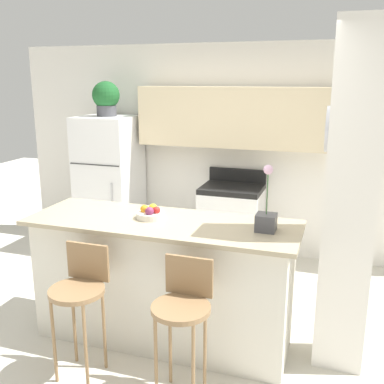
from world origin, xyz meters
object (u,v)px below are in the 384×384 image
at_px(refrigerator, 110,183).
at_px(potted_plant_on_fridge, 106,98).
at_px(stove_range, 231,223).
at_px(fruit_bowl, 151,213).
at_px(bar_stool_right, 183,308).
at_px(trash_bin, 144,244).
at_px(orchid_vase, 266,217).
at_px(bar_stool_left, 80,291).

xyz_separation_m(refrigerator, potted_plant_on_fridge, (-0.00, 0.00, 1.07)).
distance_m(stove_range, fruit_bowl, 1.94).
distance_m(bar_stool_right, fruit_bowl, 0.92).
xyz_separation_m(bar_stool_right, trash_bin, (-1.27, 2.14, -0.47)).
relative_size(stove_range, orchid_vase, 2.15).
relative_size(refrigerator, fruit_bowl, 7.40).
bearing_deg(bar_stool_left, potted_plant_on_fridge, 113.66).
bearing_deg(refrigerator, stove_range, 2.62).
bearing_deg(trash_bin, potted_plant_on_fridge, 155.84).
relative_size(potted_plant_on_fridge, fruit_bowl, 1.84).
height_order(refrigerator, bar_stool_left, refrigerator).
height_order(orchid_vase, trash_bin, orchid_vase).
distance_m(fruit_bowl, trash_bin, 1.90).
bearing_deg(refrigerator, bar_stool_left, -66.34).
height_order(stove_range, potted_plant_on_fridge, potted_plant_on_fridge).
distance_m(bar_stool_left, orchid_vase, 1.46).
bearing_deg(bar_stool_right, fruit_bowl, 128.11).
height_order(bar_stool_right, fruit_bowl, fruit_bowl).
bearing_deg(fruit_bowl, orchid_vase, -0.71).
xyz_separation_m(orchid_vase, fruit_bowl, (-0.94, 0.01, -0.07)).
bearing_deg(bar_stool_right, orchid_vase, 55.70).
bearing_deg(orchid_vase, trash_bin, 138.47).
relative_size(stove_range, bar_stool_left, 1.10).
bearing_deg(bar_stool_right, bar_stool_left, 180.00).
bearing_deg(potted_plant_on_fridge, orchid_vase, -37.85).
distance_m(bar_stool_left, fruit_bowl, 0.82).
height_order(potted_plant_on_fridge, trash_bin, potted_plant_on_fridge).
relative_size(orchid_vase, fruit_bowl, 2.18).
relative_size(stove_range, trash_bin, 2.82).
relative_size(bar_stool_left, orchid_vase, 1.96).
distance_m(bar_stool_left, potted_plant_on_fridge, 2.90).
distance_m(bar_stool_right, potted_plant_on_fridge, 3.27).
height_order(stove_range, bar_stool_left, stove_range).
height_order(bar_stool_right, trash_bin, bar_stool_right).
distance_m(potted_plant_on_fridge, trash_bin, 1.83).
bearing_deg(trash_bin, bar_stool_right, -59.27).
relative_size(bar_stool_right, trash_bin, 2.57).
bearing_deg(bar_stool_right, refrigerator, 127.49).
distance_m(potted_plant_on_fridge, orchid_vase, 2.97).
height_order(potted_plant_on_fridge, orchid_vase, potted_plant_on_fridge).
relative_size(refrigerator, trash_bin, 4.45).
distance_m(bar_stool_left, bar_stool_right, 0.79).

